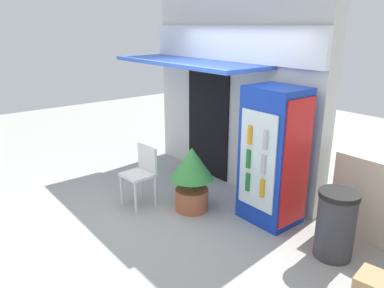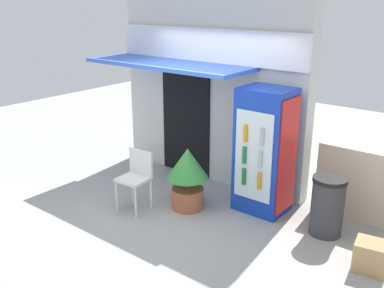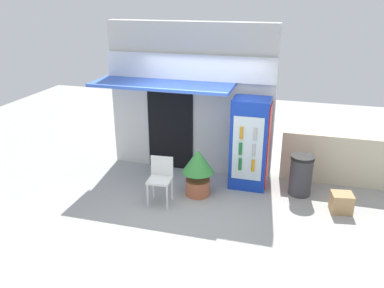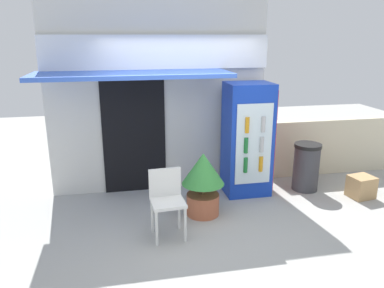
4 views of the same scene
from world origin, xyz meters
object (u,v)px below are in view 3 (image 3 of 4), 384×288
(drink_cooler, at_px, (250,144))
(cardboard_box, at_px, (341,203))
(potted_plant_near_shop, at_px, (198,169))
(trash_bin, at_px, (301,175))
(plastic_chair, at_px, (161,176))

(drink_cooler, height_order, cardboard_box, drink_cooler)
(potted_plant_near_shop, distance_m, cardboard_box, 2.66)
(drink_cooler, height_order, trash_bin, drink_cooler)
(drink_cooler, xyz_separation_m, cardboard_box, (1.75, -0.57, -0.73))
(trash_bin, bearing_deg, drink_cooler, 174.50)
(trash_bin, height_order, cardboard_box, trash_bin)
(cardboard_box, bearing_deg, drink_cooler, 161.87)
(plastic_chair, relative_size, cardboard_box, 2.40)
(cardboard_box, bearing_deg, plastic_chair, -170.49)
(plastic_chair, distance_m, trash_bin, 2.68)
(plastic_chair, bearing_deg, cardboard_box, 9.51)
(plastic_chair, height_order, cardboard_box, plastic_chair)
(drink_cooler, xyz_separation_m, plastic_chair, (-1.47, -1.11, -0.38))
(potted_plant_near_shop, bearing_deg, trash_bin, 16.21)
(drink_cooler, height_order, plastic_chair, drink_cooler)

